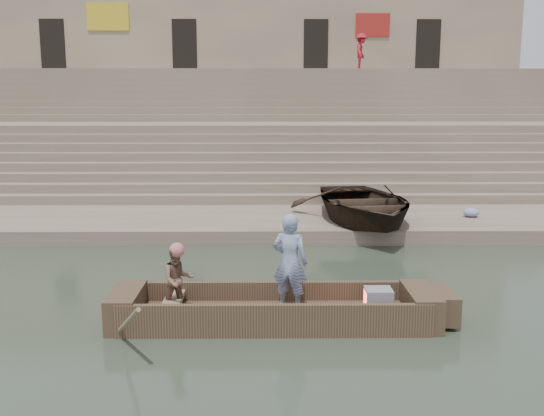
{
  "coord_description": "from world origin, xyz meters",
  "views": [
    {
      "loc": [
        2.34,
        -9.66,
        3.9
      ],
      "look_at": [
        2.47,
        3.96,
        1.4
      ],
      "focal_mm": 40.47,
      "sensor_mm": 36.0,
      "label": 1
    }
  ],
  "objects_px": {
    "rowing_man": "(178,280)",
    "pedestrian": "(361,52)",
    "beached_rowboat": "(363,203)",
    "standing_man": "(290,262)",
    "television": "(378,300)",
    "main_rowboat": "(274,317)"
  },
  "relations": [
    {
      "from": "standing_man",
      "to": "rowing_man",
      "type": "height_order",
      "value": "standing_man"
    },
    {
      "from": "rowing_man",
      "to": "pedestrian",
      "type": "xyz_separation_m",
      "value": [
        6.33,
        21.7,
        5.3
      ]
    },
    {
      "from": "pedestrian",
      "to": "beached_rowboat",
      "type": "bearing_deg",
      "value": -173.04
    },
    {
      "from": "rowing_man",
      "to": "television",
      "type": "relative_size",
      "value": 2.53
    },
    {
      "from": "television",
      "to": "pedestrian",
      "type": "height_order",
      "value": "pedestrian"
    },
    {
      "from": "standing_man",
      "to": "pedestrian",
      "type": "relative_size",
      "value": 0.95
    },
    {
      "from": "rowing_man",
      "to": "television",
      "type": "bearing_deg",
      "value": -23.14
    },
    {
      "from": "main_rowboat",
      "to": "television",
      "type": "bearing_deg",
      "value": 0.0
    },
    {
      "from": "rowing_man",
      "to": "beached_rowboat",
      "type": "distance_m",
      "value": 8.09
    },
    {
      "from": "standing_man",
      "to": "television",
      "type": "height_order",
      "value": "standing_man"
    },
    {
      "from": "pedestrian",
      "to": "television",
      "type": "bearing_deg",
      "value": -172.61
    },
    {
      "from": "standing_man",
      "to": "beached_rowboat",
      "type": "xyz_separation_m",
      "value": [
        2.32,
        6.75,
        -0.15
      ]
    },
    {
      "from": "rowing_man",
      "to": "beached_rowboat",
      "type": "xyz_separation_m",
      "value": [
        4.25,
        6.89,
        0.12
      ]
    },
    {
      "from": "beached_rowboat",
      "to": "pedestrian",
      "type": "xyz_separation_m",
      "value": [
        2.09,
        14.81,
        5.18
      ]
    },
    {
      "from": "standing_man",
      "to": "rowing_man",
      "type": "bearing_deg",
      "value": 23.77
    },
    {
      "from": "main_rowboat",
      "to": "television",
      "type": "height_order",
      "value": "television"
    },
    {
      "from": "rowing_man",
      "to": "television",
      "type": "xyz_separation_m",
      "value": [
        3.44,
        0.03,
        -0.38
      ]
    },
    {
      "from": "rowing_man",
      "to": "main_rowboat",
      "type": "bearing_deg",
      "value": -22.6
    },
    {
      "from": "television",
      "to": "pedestrian",
      "type": "relative_size",
      "value": 0.26
    },
    {
      "from": "standing_man",
      "to": "beached_rowboat",
      "type": "distance_m",
      "value": 7.14
    },
    {
      "from": "main_rowboat",
      "to": "standing_man",
      "type": "height_order",
      "value": "standing_man"
    },
    {
      "from": "beached_rowboat",
      "to": "pedestrian",
      "type": "relative_size",
      "value": 2.8
    }
  ]
}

